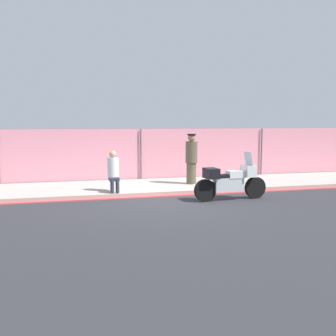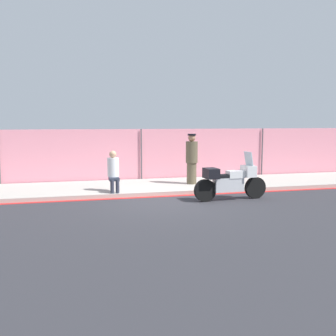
% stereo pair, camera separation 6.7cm
% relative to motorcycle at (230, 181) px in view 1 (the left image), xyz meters
% --- Properties ---
extents(ground_plane, '(120.00, 120.00, 0.00)m').
position_rel_motorcycle_xyz_m(ground_plane, '(-1.96, 0.28, -0.58)').
color(ground_plane, '#2D2D33').
extents(sidewalk, '(38.15, 2.99, 0.13)m').
position_rel_motorcycle_xyz_m(sidewalk, '(-1.96, 2.62, -0.51)').
color(sidewalk, '#ADA89E').
rests_on(sidewalk, ground_plane).
extents(curb_paint_stripe, '(38.15, 0.18, 0.01)m').
position_rel_motorcycle_xyz_m(curb_paint_stripe, '(-1.96, 1.03, -0.58)').
color(curb_paint_stripe, red).
rests_on(curb_paint_stripe, ground_plane).
extents(storefront_fence, '(36.24, 0.17, 2.06)m').
position_rel_motorcycle_xyz_m(storefront_fence, '(-1.96, 4.20, 0.45)').
color(storefront_fence, pink).
rests_on(storefront_fence, ground_plane).
extents(motorcycle, '(2.34, 0.59, 1.45)m').
position_rel_motorcycle_xyz_m(motorcycle, '(0.00, 0.00, 0.00)').
color(motorcycle, black).
rests_on(motorcycle, ground_plane).
extents(officer_standing, '(0.42, 0.42, 1.79)m').
position_rel_motorcycle_xyz_m(officer_standing, '(-0.43, 2.47, 0.46)').
color(officer_standing, brown).
rests_on(officer_standing, sidewalk).
extents(person_seated_on_curb, '(0.37, 0.66, 1.30)m').
position_rel_motorcycle_xyz_m(person_seated_on_curb, '(-3.31, 1.60, 0.27)').
color(person_seated_on_curb, '#2D3342').
rests_on(person_seated_on_curb, sidewalk).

